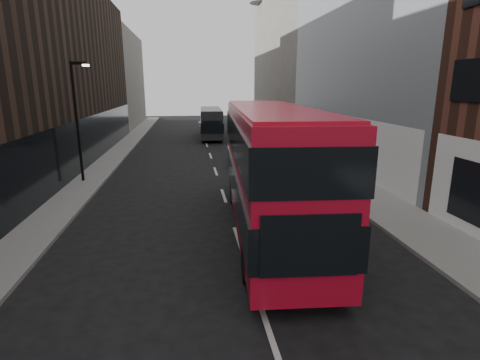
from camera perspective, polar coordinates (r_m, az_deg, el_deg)
name	(u,v)px	position (r m, az deg, el deg)	size (l,w,h in m)	color
sidewalk_right	(299,155)	(32.29, 9.01, 3.81)	(3.00, 80.00, 0.15)	slate
sidewalk_left	(111,160)	(31.55, -19.10, 2.95)	(2.00, 80.00, 0.15)	slate
building_modern_block	(376,25)	(29.81, 20.05, 21.29)	(5.03, 22.00, 20.00)	#999FA3
building_victorian	(289,55)	(51.26, 7.43, 18.41)	(6.50, 24.00, 21.00)	#635D57
building_left_mid	(73,71)	(36.72, -24.04, 14.89)	(5.00, 24.00, 14.00)	black
building_left_far	(119,80)	(58.21, -18.03, 14.23)	(5.00, 20.00, 13.00)	#635D57
street_lamp	(78,114)	(24.32, -23.50, 9.21)	(1.06, 0.22, 7.00)	black
red_bus	(271,165)	(14.73, 4.71, 2.34)	(3.74, 12.62, 5.03)	#AE0A20
grey_bus	(211,122)	(43.12, -4.43, 8.78)	(2.78, 10.22, 3.28)	black
car_a	(246,178)	(21.74, 0.88, 0.38)	(1.45, 3.62, 1.23)	black
car_b	(242,155)	(27.93, 0.25, 3.81)	(1.62, 4.64, 1.53)	gray
car_c	(250,148)	(31.98, 1.60, 4.85)	(1.71, 4.21, 1.22)	black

